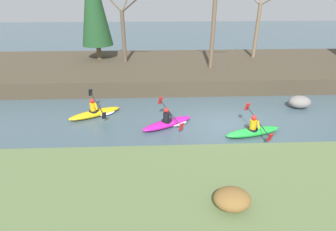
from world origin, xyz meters
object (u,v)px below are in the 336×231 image
object	(u,v)px
kayaker_middle	(169,122)
boulder_midstream	(300,102)
kayaker_trailing	(97,112)
kayaker_lead	(253,131)

from	to	relation	value
kayaker_middle	boulder_midstream	bearing A→B (deg)	-14.91
boulder_midstream	kayaker_middle	bearing A→B (deg)	-165.70
kayaker_middle	kayaker_trailing	size ratio (longest dim) A/B	1.01
kayaker_lead	boulder_midstream	bearing A→B (deg)	24.98
kayaker_lead	kayaker_middle	xyz separation A→B (m)	(-3.81, 1.04, -0.02)
kayaker_trailing	kayaker_lead	bearing A→B (deg)	-47.38
kayaker_middle	kayaker_trailing	bearing A→B (deg)	131.65
kayaker_trailing	boulder_midstream	xyz separation A→B (m)	(11.16, 0.59, 0.15)
kayaker_middle	kayaker_trailing	xyz separation A→B (m)	(-3.76, 1.30, 0.00)
kayaker_middle	kayaker_lead	bearing A→B (deg)	-44.45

